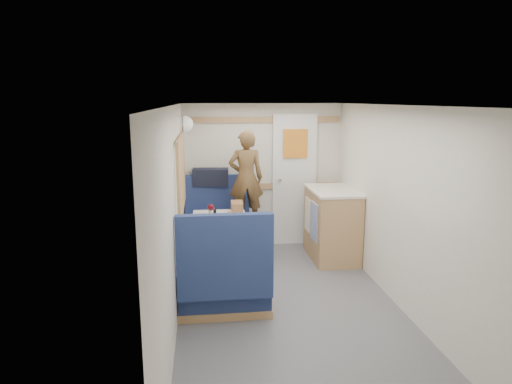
{
  "coord_description": "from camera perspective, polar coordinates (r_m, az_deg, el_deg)",
  "views": [
    {
      "loc": [
        -0.83,
        -4.02,
        2.06
      ],
      "look_at": [
        -0.25,
        0.9,
        1.04
      ],
      "focal_mm": 32.0,
      "sensor_mm": 36.0,
      "label": 1
    }
  ],
  "objects": [
    {
      "name": "pepper_grinder",
      "position": [
        5.26,
        -5.17,
        -2.68
      ],
      "size": [
        0.04,
        0.04,
        0.1
      ],
      "primitive_type": "cylinder",
      "color": "black",
      "rests_on": "dinette_table"
    },
    {
      "name": "orange_fruit",
      "position": [
        4.94,
        -2.12,
        -3.54
      ],
      "size": [
        0.07,
        0.07,
        0.07
      ],
      "primitive_type": "sphere",
      "color": "#DC5009",
      "rests_on": "tray"
    },
    {
      "name": "cheese_block",
      "position": [
        5.08,
        -4.82,
        -3.34
      ],
      "size": [
        0.1,
        0.07,
        0.03
      ],
      "primitive_type": "cube",
      "rotation": [
        0.0,
        0.0,
        0.19
      ],
      "color": "#EDE289",
      "rests_on": "tray"
    },
    {
      "name": "tray",
      "position": [
        4.98,
        -4.14,
        -3.95
      ],
      "size": [
        0.27,
        0.34,
        0.02
      ],
      "primitive_type": "cube",
      "rotation": [
        0.0,
        0.0,
        -0.08
      ],
      "color": "white",
      "rests_on": "dinette_table"
    },
    {
      "name": "beer_glass",
      "position": [
        5.13,
        -3.16,
        -3.02
      ],
      "size": [
        0.06,
        0.06,
        0.09
      ],
      "primitive_type": "cylinder",
      "color": "brown",
      "rests_on": "dinette_table"
    },
    {
      "name": "person",
      "position": [
        5.85,
        -1.26,
        1.76
      ],
      "size": [
        0.45,
        0.29,
        1.22
      ],
      "primitive_type": "imported",
      "rotation": [
        0.0,
        0.0,
        3.14
      ],
      "color": "brown",
      "rests_on": "bench_far"
    },
    {
      "name": "salt_grinder",
      "position": [
        5.3,
        -5.79,
        -2.64
      ],
      "size": [
        0.04,
        0.04,
        0.09
      ],
      "primitive_type": "cylinder",
      "color": "white",
      "rests_on": "dinette_table"
    },
    {
      "name": "dome_light",
      "position": [
        5.88,
        -8.85,
        8.43
      ],
      "size": [
        0.2,
        0.2,
        0.2
      ],
      "primitive_type": "sphere",
      "color": "white",
      "rests_on": "wall_left"
    },
    {
      "name": "side_window",
      "position": [
        5.09,
        -9.45,
        2.28
      ],
      "size": [
        0.04,
        1.3,
        0.72
      ],
      "primitive_type": "cube",
      "color": "#A2AB91",
      "rests_on": "wall_left"
    },
    {
      "name": "oak_trim_high",
      "position": [
        6.31,
        0.86,
        9.04
      ],
      "size": [
        2.15,
        0.02,
        0.08
      ],
      "primitive_type": "cube",
      "color": "#9F7647",
      "rests_on": "wall_back"
    },
    {
      "name": "galley_counter",
      "position": [
        6.02,
        9.43,
        -3.92
      ],
      "size": [
        0.57,
        0.92,
        0.92
      ],
      "color": "#9F7647",
      "rests_on": "floor"
    },
    {
      "name": "floor",
      "position": [
        4.59,
        4.59,
        -15.09
      ],
      "size": [
        4.5,
        4.5,
        0.0
      ],
      "primitive_type": "plane",
      "color": "#515156",
      "rests_on": "ground"
    },
    {
      "name": "bench_far",
      "position": [
        6.15,
        -4.77,
        -5.1
      ],
      "size": [
        0.9,
        0.59,
        1.05
      ],
      "color": "navy",
      "rests_on": "floor"
    },
    {
      "name": "bench_near",
      "position": [
        4.52,
        -3.97,
        -11.37
      ],
      "size": [
        0.9,
        0.59,
        1.05
      ],
      "color": "navy",
      "rests_on": "floor"
    },
    {
      "name": "dinette_table",
      "position": [
        5.24,
        -4.48,
        -5.01
      ],
      "size": [
        0.62,
        0.92,
        0.72
      ],
      "color": "white",
      "rests_on": "floor"
    },
    {
      "name": "bread_loaf",
      "position": [
        5.56,
        -2.4,
        -1.79
      ],
      "size": [
        0.15,
        0.26,
        0.11
      ],
      "primitive_type": "cube",
      "rotation": [
        0.0,
        0.0,
        -0.03
      ],
      "color": "olive",
      "rests_on": "dinette_table"
    },
    {
      "name": "oak_trim_low",
      "position": [
        6.42,
        0.83,
        0.72
      ],
      "size": [
        2.15,
        0.02,
        0.08
      ],
      "primitive_type": "cube",
      "color": "#9F7647",
      "rests_on": "wall_back"
    },
    {
      "name": "tumbler_left",
      "position": [
        4.83,
        -6.6,
        -3.87
      ],
      "size": [
        0.07,
        0.07,
        0.12
      ],
      "primitive_type": "cylinder",
      "color": "white",
      "rests_on": "dinette_table"
    },
    {
      "name": "wall_right",
      "position": [
        4.59,
        18.42,
        -2.38
      ],
      "size": [
        0.02,
        4.5,
        2.0
      ],
      "primitive_type": "cube",
      "color": "silver",
      "rests_on": "floor"
    },
    {
      "name": "wall_back",
      "position": [
        6.41,
        0.81,
        2.07
      ],
      "size": [
        2.2,
        0.02,
        2.0
      ],
      "primitive_type": "cube",
      "color": "silver",
      "rests_on": "floor"
    },
    {
      "name": "ceiling",
      "position": [
        4.11,
        5.04,
        10.71
      ],
      "size": [
        4.5,
        4.5,
        0.0
      ],
      "primitive_type": "plane",
      "rotation": [
        3.14,
        0.0,
        0.0
      ],
      "color": "silver",
      "rests_on": "wall_back"
    },
    {
      "name": "ledge",
      "position": [
        6.26,
        -4.95,
        0.67
      ],
      "size": [
        0.9,
        0.14,
        0.04
      ],
      "primitive_type": "cube",
      "color": "#9F7647",
      "rests_on": "bench_far"
    },
    {
      "name": "duffel_bag",
      "position": [
        6.23,
        -5.7,
        1.87
      ],
      "size": [
        0.49,
        0.26,
        0.23
      ],
      "primitive_type": "cube",
      "rotation": [
        0.0,
        0.0,
        -0.06
      ],
      "color": "black",
      "rests_on": "ledge"
    },
    {
      "name": "wall_left",
      "position": [
        4.17,
        -10.21,
        -3.33
      ],
      "size": [
        0.02,
        4.5,
        2.0
      ],
      "primitive_type": "cube",
      "color": "silver",
      "rests_on": "floor"
    },
    {
      "name": "wine_glass",
      "position": [
        5.21,
        -5.65,
        -1.98
      ],
      "size": [
        0.08,
        0.08,
        0.17
      ],
      "color": "white",
      "rests_on": "dinette_table"
    },
    {
      "name": "rear_door",
      "position": [
        6.46,
        4.81,
        1.85
      ],
      "size": [
        0.62,
        0.12,
        1.86
      ],
      "color": "white",
      "rests_on": "wall_back"
    }
  ]
}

